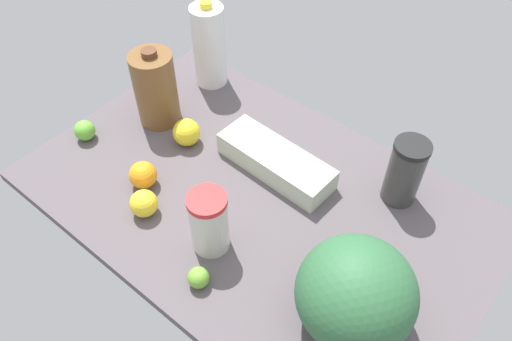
% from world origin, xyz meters
% --- Properties ---
extents(countertop, '(1.20, 0.76, 0.03)m').
position_xyz_m(countertop, '(0.00, 0.00, 0.01)').
color(countertop, '#564E52').
rests_on(countertop, ground).
extents(tumbler_cup, '(0.09, 0.09, 0.17)m').
position_xyz_m(tumbler_cup, '(0.01, -0.18, 0.12)').
color(tumbler_cup, beige).
rests_on(tumbler_cup, countertop).
extents(shaker_bottle, '(0.09, 0.09, 0.19)m').
position_xyz_m(shaker_bottle, '(0.29, 0.23, 0.13)').
color(shaker_bottle, '#3B3B38').
rests_on(shaker_bottle, countertop).
extents(chocolate_milk_jug, '(0.12, 0.12, 0.24)m').
position_xyz_m(chocolate_milk_jug, '(-0.42, 0.06, 0.14)').
color(chocolate_milk_jug, brown).
rests_on(chocolate_milk_jug, countertop).
extents(milk_jug, '(0.10, 0.10, 0.28)m').
position_xyz_m(milk_jug, '(-0.42, 0.29, 0.16)').
color(milk_jug, white).
rests_on(milk_jug, countertop).
extents(egg_carton, '(0.34, 0.13, 0.07)m').
position_xyz_m(egg_carton, '(-0.02, 0.11, 0.06)').
color(egg_carton, beige).
rests_on(egg_carton, countertop).
extents(watermelon, '(0.25, 0.25, 0.23)m').
position_xyz_m(watermelon, '(0.37, -0.14, 0.14)').
color(watermelon, '#2F643B').
rests_on(watermelon, countertop).
extents(lime_loose, '(0.05, 0.05, 0.05)m').
position_xyz_m(lime_loose, '(0.06, -0.28, 0.06)').
color(lime_loose, '#6DA936').
rests_on(lime_loose, countertop).
extents(lemon_by_jug, '(0.07, 0.07, 0.07)m').
position_xyz_m(lemon_by_jug, '(-0.18, -0.22, 0.07)').
color(lemon_by_jug, yellow).
rests_on(lemon_by_jug, countertop).
extents(lemon_far_back, '(0.08, 0.08, 0.08)m').
position_xyz_m(lemon_far_back, '(-0.28, 0.03, 0.07)').
color(lemon_far_back, yellow).
rests_on(lemon_far_back, countertop).
extents(lime_beside_bowl, '(0.06, 0.06, 0.06)m').
position_xyz_m(lime_beside_bowl, '(-0.52, -0.14, 0.06)').
color(lime_beside_bowl, '#66BA3A').
rests_on(lime_beside_bowl, countertop).
extents(orange_near_front, '(0.07, 0.07, 0.07)m').
position_xyz_m(orange_near_front, '(-0.26, -0.16, 0.07)').
color(orange_near_front, orange).
rests_on(orange_near_front, countertop).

